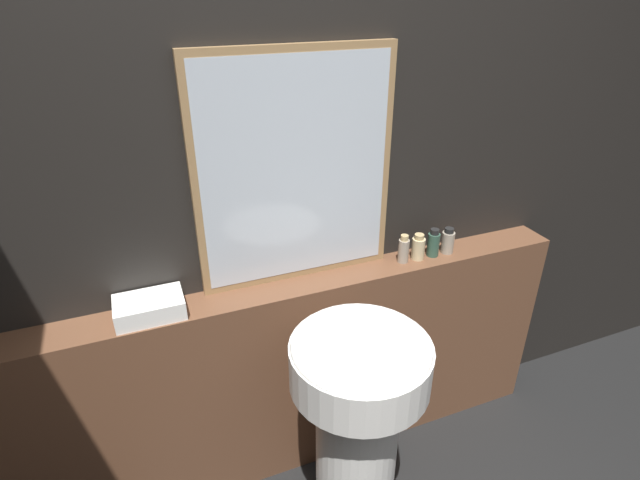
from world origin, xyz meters
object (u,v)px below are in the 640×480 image
Objects in this scene: pedestal_sink at (357,429)px; shampoo_bottle at (404,250)px; mirror at (296,172)px; body_wash_bottle at (448,241)px; lotion_bottle at (433,243)px; conditioner_bottle at (418,247)px; towel_stack at (149,307)px.

shampoo_bottle reaches higher than pedestal_sink.
mirror is 7.54× the size of body_wash_bottle.
pedestal_sink is 0.82m from body_wash_bottle.
lotion_bottle is at bearing -180.00° from body_wash_bottle.
body_wash_bottle reaches higher than conditioner_bottle.
shampoo_bottle is at bearing 180.00° from lotion_bottle.
pedestal_sink is at bearing -141.61° from lotion_bottle.
conditioner_bottle is at bearing 0.00° from shampoo_bottle.
conditioner_bottle is (0.48, -0.06, -0.36)m from mirror.
shampoo_bottle is (0.42, -0.06, -0.36)m from mirror.
conditioner_bottle reaches higher than pedestal_sink.
shampoo_bottle is 1.09× the size of conditioner_bottle.
body_wash_bottle is at bearing 0.00° from shampoo_bottle.
shampoo_bottle is at bearing 0.00° from towel_stack.
conditioner_bottle is at bearing 180.00° from lotion_bottle.
shampoo_bottle reaches higher than towel_stack.
lotion_bottle reaches higher than conditioner_bottle.
towel_stack is 1.03m from conditioner_bottle.
shampoo_bottle is at bearing 180.00° from conditioner_bottle.
lotion_bottle is (0.55, -0.06, -0.36)m from mirror.
conditioner_bottle is (0.45, 0.41, 0.39)m from pedestal_sink.
body_wash_bottle is (0.14, 0.00, 0.00)m from conditioner_bottle.
pedestal_sink is 4.07× the size of towel_stack.
shampoo_bottle is at bearing 47.04° from pedestal_sink.
towel_stack is 2.04× the size of body_wash_bottle.
shampoo_bottle is 0.21m from body_wash_bottle.
towel_stack reaches higher than pedestal_sink.
towel_stack is (-0.58, 0.41, 0.38)m from pedestal_sink.
mirror is at bearing 172.90° from conditioner_bottle.
shampoo_bottle is 0.07m from conditioner_bottle.
mirror reaches higher than body_wash_bottle.
shampoo_bottle reaches higher than body_wash_bottle.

